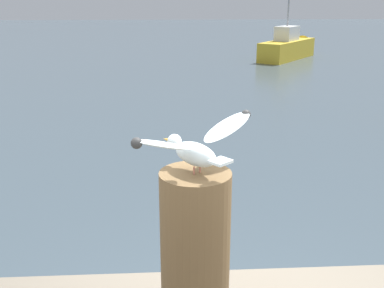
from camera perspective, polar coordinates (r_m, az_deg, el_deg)
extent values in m
cylinder|color=brown|center=(2.18, 0.39, -14.21)|extent=(0.32, 0.32, 0.86)
cylinder|color=tan|center=(1.98, 1.00, -3.06)|extent=(0.01, 0.01, 0.04)
cylinder|color=tan|center=(1.96, 0.25, -3.32)|extent=(0.01, 0.01, 0.04)
ellipsoid|color=silver|center=(1.96, 0.43, -1.26)|extent=(0.22, 0.23, 0.10)
sphere|color=silver|center=(2.04, -2.17, 0.35)|extent=(0.06, 0.06, 0.06)
cone|color=gold|center=(2.08, -3.17, 0.57)|extent=(0.04, 0.05, 0.02)
cube|color=silver|center=(1.86, 3.55, -2.17)|extent=(0.11, 0.11, 0.01)
ellipsoid|color=silver|center=(2.05, 4.37, 2.14)|extent=(0.29, 0.27, 0.11)
sphere|color=#2A2A2A|center=(2.14, 6.69, 3.66)|extent=(0.04, 0.04, 0.04)
ellipsoid|color=silver|center=(1.80, -3.61, -0.09)|extent=(0.29, 0.27, 0.11)
sphere|color=#2A2A2A|center=(1.72, -6.88, 0.10)|extent=(0.04, 0.04, 0.04)
cube|color=yellow|center=(23.22, 11.70, 11.35)|extent=(3.53, 4.12, 0.89)
cone|color=yellow|center=(25.48, 13.90, 11.85)|extent=(1.43, 1.43, 1.02)
cube|color=white|center=(23.00, 11.67, 13.26)|extent=(1.40, 1.50, 0.67)
cylinder|color=#A5A5A8|center=(22.94, 11.89, 16.72)|extent=(0.08, 0.08, 2.12)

